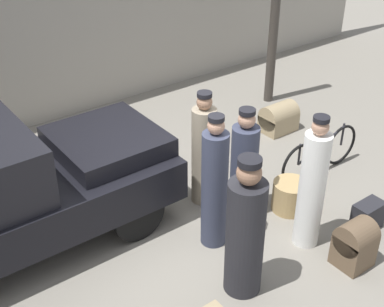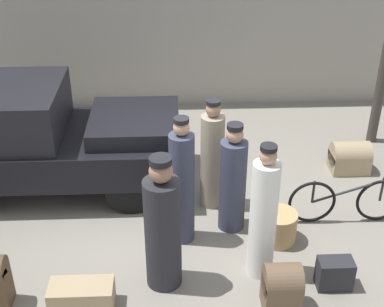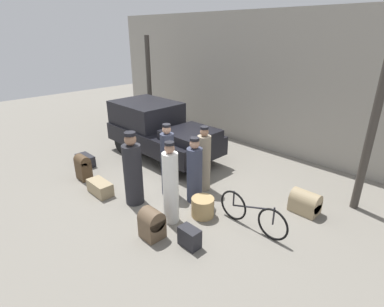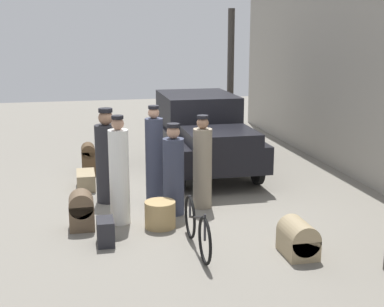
% 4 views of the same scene
% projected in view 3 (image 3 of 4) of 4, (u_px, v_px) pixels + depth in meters
% --- Properties ---
extents(ground_plane, '(30.00, 30.00, 0.00)m').
position_uv_depth(ground_plane, '(181.00, 186.00, 8.02)').
color(ground_plane, gray).
extents(station_building_facade, '(16.00, 0.15, 4.50)m').
position_uv_depth(station_building_facade, '(272.00, 84.00, 9.81)').
color(station_building_facade, gray).
rests_on(station_building_facade, ground).
extents(canopy_pillar_left, '(0.18, 0.18, 3.72)m').
position_uv_depth(canopy_pillar_left, '(149.00, 87.00, 11.50)').
color(canopy_pillar_left, '#38332D').
rests_on(canopy_pillar_left, ground).
extents(canopy_pillar_right, '(0.18, 0.18, 3.72)m').
position_uv_depth(canopy_pillar_right, '(371.00, 132.00, 6.37)').
color(canopy_pillar_right, '#38332D').
rests_on(canopy_pillar_right, ground).
extents(truck, '(3.86, 1.81, 1.69)m').
position_uv_depth(truck, '(159.00, 129.00, 9.70)').
color(truck, black).
rests_on(truck, ground).
extents(bicycle, '(1.66, 0.04, 0.72)m').
position_uv_depth(bicycle, '(252.00, 214.00, 6.19)').
color(bicycle, black).
rests_on(bicycle, ground).
extents(wicker_basket, '(0.51, 0.51, 0.44)m').
position_uv_depth(wicker_basket, '(203.00, 207.00, 6.67)').
color(wicker_basket, tan).
rests_on(wicker_basket, ground).
extents(porter_standing_middle, '(0.34, 0.34, 1.71)m').
position_uv_depth(porter_standing_middle, '(204.00, 161.00, 7.60)').
color(porter_standing_middle, gray).
rests_on(porter_standing_middle, ground).
extents(porter_carrying_trunk, '(0.33, 0.33, 1.84)m').
position_uv_depth(porter_carrying_trunk, '(168.00, 163.00, 7.36)').
color(porter_carrying_trunk, '#33384C').
rests_on(porter_carrying_trunk, ground).
extents(conductor_in_dark_uniform, '(0.37, 0.37, 1.62)m').
position_uv_depth(conductor_in_dark_uniform, '(194.00, 173.00, 7.09)').
color(conductor_in_dark_uniform, '#33384C').
rests_on(conductor_in_dark_uniform, ground).
extents(porter_lifting_near_truck, '(0.33, 0.33, 1.84)m').
position_uv_depth(porter_lifting_near_truck, '(171.00, 186.00, 6.25)').
color(porter_lifting_near_truck, white).
rests_on(porter_lifting_near_truck, ground).
extents(porter_with_bicycle, '(0.44, 0.44, 1.78)m').
position_uv_depth(porter_with_bicycle, '(133.00, 172.00, 6.99)').
color(porter_with_bicycle, '#232328').
rests_on(porter_with_bicycle, ground).
extents(trunk_barrel_dark, '(0.45, 0.30, 0.71)m').
position_uv_depth(trunk_barrel_dark, '(83.00, 167.00, 8.28)').
color(trunk_barrel_dark, '#4C3823').
rests_on(trunk_barrel_dark, ground).
extents(suitcase_small_leather, '(0.75, 0.36, 0.34)m').
position_uv_depth(suitcase_small_leather, '(100.00, 188.00, 7.60)').
color(suitcase_small_leather, '#9E8966').
rests_on(suitcase_small_leather, ground).
extents(trunk_large_brown, '(0.62, 0.44, 0.53)m').
position_uv_depth(trunk_large_brown, '(305.00, 202.00, 6.81)').
color(trunk_large_brown, '#9E8966').
rests_on(trunk_large_brown, ground).
extents(suitcase_black_upright, '(0.65, 0.35, 0.33)m').
position_uv_depth(suitcase_black_upright, '(85.00, 160.00, 9.20)').
color(suitcase_black_upright, '#232328').
rests_on(suitcase_black_upright, ground).
extents(suitcase_tan_flat, '(0.43, 0.26, 0.39)m').
position_uv_depth(suitcase_tan_flat, '(190.00, 237.00, 5.73)').
color(suitcase_tan_flat, '#232328').
rests_on(suitcase_tan_flat, ground).
extents(trunk_umber_medium, '(0.42, 0.40, 0.63)m').
position_uv_depth(trunk_umber_medium, '(152.00, 223.00, 5.94)').
color(trunk_umber_medium, brown).
rests_on(trunk_umber_medium, ground).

